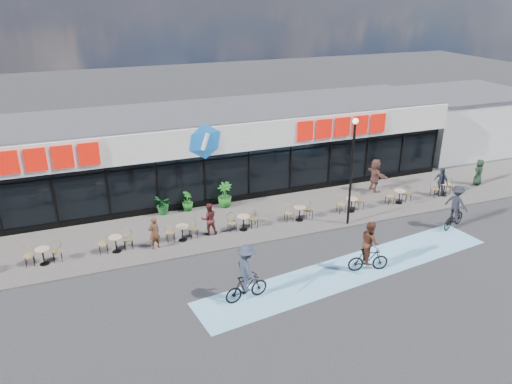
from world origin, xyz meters
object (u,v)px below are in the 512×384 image
(pedestrian_a, at_px, (441,182))
(pedestrian_c, at_px, (479,172))
(patron_right, at_px, (209,219))
(lamp_post, at_px, (352,163))
(potted_plant_right, at_px, (225,195))
(cyclist_a, at_px, (369,250))
(patron_left, at_px, (154,233))
(potted_plant_left, at_px, (163,205))
(potted_plant_mid, at_px, (187,201))
(pedestrian_b, at_px, (375,175))
(cyclist_b, at_px, (455,209))

(pedestrian_a, bearing_deg, pedestrian_c, 92.63)
(patron_right, bearing_deg, lamp_post, 172.46)
(potted_plant_right, bearing_deg, cyclist_a, -65.97)
(pedestrian_c, bearing_deg, patron_left, -24.23)
(potted_plant_left, relative_size, patron_right, 0.66)
(potted_plant_right, xyz_separation_m, pedestrian_c, (15.15, -2.30, 0.09))
(potted_plant_mid, xyz_separation_m, potted_plant_right, (1.99, -0.25, 0.15))
(pedestrian_c, bearing_deg, pedestrian_b, -38.76)
(potted_plant_left, distance_m, pedestrian_c, 18.59)
(potted_plant_left, distance_m, pedestrian_b, 12.11)
(patron_left, relative_size, cyclist_b, 0.69)
(potted_plant_right, distance_m, patron_right, 3.28)
(pedestrian_b, bearing_deg, potted_plant_left, 84.09)
(pedestrian_c, bearing_deg, patron_right, -25.37)
(cyclist_b, bearing_deg, lamp_post, 156.27)
(lamp_post, height_order, patron_right, lamp_post)
(lamp_post, relative_size, cyclist_a, 2.37)
(potted_plant_left, distance_m, cyclist_a, 10.96)
(patron_right, distance_m, pedestrian_c, 16.83)
(potted_plant_left, relative_size, pedestrian_a, 0.66)
(potted_plant_right, bearing_deg, patron_right, -120.83)
(potted_plant_mid, bearing_deg, potted_plant_left, -178.51)
(cyclist_b, bearing_deg, potted_plant_mid, 151.21)
(potted_plant_right, relative_size, pedestrian_b, 0.70)
(pedestrian_c, relative_size, cyclist_b, 0.70)
(cyclist_a, height_order, cyclist_b, cyclist_a)
(potted_plant_right, xyz_separation_m, cyclist_b, (9.88, -6.28, 0.22))
(patron_right, xyz_separation_m, pedestrian_b, (10.44, 1.83, 0.18))
(pedestrian_b, bearing_deg, potted_plant_right, 83.35)
(patron_left, bearing_deg, pedestrian_a, 161.31)
(potted_plant_left, bearing_deg, lamp_post, -27.64)
(cyclist_a, distance_m, cyclist_b, 6.51)
(pedestrian_c, xyz_separation_m, cyclist_a, (-11.47, -5.95, 0.11))
(potted_plant_mid, xyz_separation_m, pedestrian_a, (13.89, -3.09, 0.28))
(cyclist_a, bearing_deg, potted_plant_mid, 123.71)
(pedestrian_a, bearing_deg, potted_plant_left, -108.13)
(potted_plant_right, relative_size, cyclist_a, 0.60)
(cyclist_a, xyz_separation_m, cyclist_b, (6.21, 1.97, 0.01))
(pedestrian_b, bearing_deg, cyclist_a, 144.78)
(potted_plant_right, distance_m, cyclist_a, 9.03)
(pedestrian_c, height_order, cyclist_a, cyclist_a)
(potted_plant_mid, height_order, cyclist_b, cyclist_b)
(cyclist_a, bearing_deg, pedestrian_b, 55.00)
(patron_right, bearing_deg, patron_left, 13.74)
(pedestrian_c, distance_m, cyclist_a, 12.92)
(potted_plant_right, distance_m, pedestrian_c, 15.32)
(potted_plant_left, height_order, cyclist_b, cyclist_b)
(potted_plant_mid, bearing_deg, cyclist_b, -28.79)
(pedestrian_b, distance_m, cyclist_b, 5.41)
(potted_plant_mid, height_order, patron_right, patron_right)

